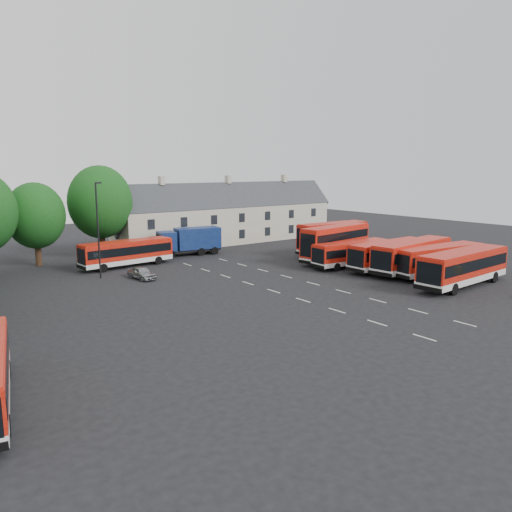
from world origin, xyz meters
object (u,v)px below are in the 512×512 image
object	(u,v)px
bus_row_a	(464,265)
lamppost	(98,228)
silver_car	(142,273)
box_truck	(190,240)
bus_dd_south	(335,241)

from	to	relation	value
bus_row_a	lamppost	bearing A→B (deg)	134.32
silver_car	lamppost	size ratio (longest dim) A/B	0.38
box_truck	lamppost	size ratio (longest dim) A/B	0.85
box_truck	bus_row_a	bearing A→B (deg)	-58.93
bus_row_a	silver_car	world-z (taller)	bus_row_a
bus_dd_south	silver_car	xyz separation A→B (m)	(-22.67, 5.31, -1.84)
bus_dd_south	box_truck	size ratio (longest dim) A/B	1.30
bus_row_a	box_truck	distance (m)	33.24
box_truck	lamppost	world-z (taller)	lamppost
lamppost	silver_car	bearing A→B (deg)	-42.65
bus_dd_south	lamppost	distance (m)	27.29
bus_row_a	silver_car	xyz separation A→B (m)	(-23.20, 21.59, -1.43)
bus_row_a	box_truck	bearing A→B (deg)	108.64
box_truck	lamppost	bearing A→B (deg)	-146.11
bus_row_a	box_truck	size ratio (longest dim) A/B	1.47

